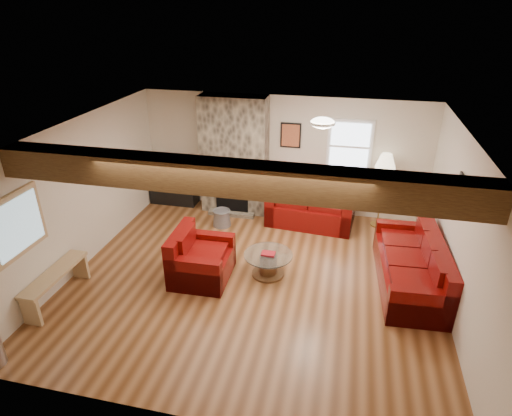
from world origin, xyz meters
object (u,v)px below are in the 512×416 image
at_px(loveseat, 311,202).
at_px(armchair_red, 202,255).
at_px(tv_cabinet, 174,192).
at_px(television, 173,171).
at_px(floor_lamp, 385,165).
at_px(coffee_table, 268,264).
at_px(sofa_three, 410,262).

distance_m(loveseat, armchair_red, 2.83).
xyz_separation_m(tv_cabinet, television, (0.00, 0.00, 0.50)).
distance_m(television, floor_lamp, 4.55).
bearing_deg(floor_lamp, tv_cabinet, 178.40).
relative_size(television, floor_lamp, 0.55).
xyz_separation_m(armchair_red, coffee_table, (1.06, 0.31, -0.22)).
bearing_deg(coffee_table, floor_lamp, 50.23).
relative_size(tv_cabinet, floor_lamp, 0.68).
xyz_separation_m(coffee_table, floor_lamp, (1.86, 2.23, 1.12)).
height_order(sofa_three, loveseat, loveseat).
height_order(armchair_red, television, television).
distance_m(tv_cabinet, television, 0.50).
distance_m(loveseat, coffee_table, 2.13).
xyz_separation_m(loveseat, floor_lamp, (1.37, 0.17, 0.86)).
bearing_deg(tv_cabinet, television, 0.00).
bearing_deg(armchair_red, television, 29.34).
relative_size(armchair_red, floor_lamp, 0.67).
relative_size(armchair_red, coffee_table, 1.27).
bearing_deg(floor_lamp, television, 178.40).
bearing_deg(floor_lamp, sofa_three, -78.23).
relative_size(armchair_red, television, 1.22).
bearing_deg(loveseat, television, 179.30).
relative_size(sofa_three, television, 2.58).
height_order(coffee_table, television, television).
xyz_separation_m(loveseat, armchair_red, (-1.55, -2.37, -0.04)).
height_order(armchair_red, coffee_table, armchair_red).
xyz_separation_m(sofa_three, television, (-4.93, 2.13, 0.34)).
bearing_deg(television, armchair_red, -59.07).
height_order(tv_cabinet, floor_lamp, floor_lamp).
xyz_separation_m(tv_cabinet, floor_lamp, (4.51, -0.13, 1.06)).
distance_m(armchair_red, television, 3.13).
xyz_separation_m(sofa_three, coffee_table, (-2.27, -0.23, -0.22)).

